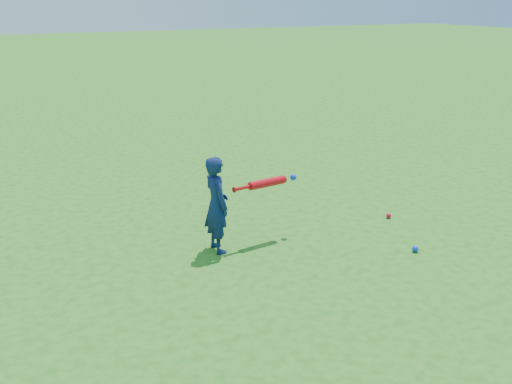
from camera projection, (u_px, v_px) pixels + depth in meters
ground at (207, 254)px, 6.07m from camera, size 80.00×80.00×0.00m
child at (217, 205)px, 6.00m from camera, size 0.26×0.39×1.05m
ground_ball_red at (389, 216)px, 7.04m from camera, size 0.06×0.06×0.06m
ground_ball_blue at (415, 249)px, 6.11m from camera, size 0.07×0.07×0.07m
bat_swing at (269, 182)px, 6.25m from camera, size 0.82×0.17×0.09m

